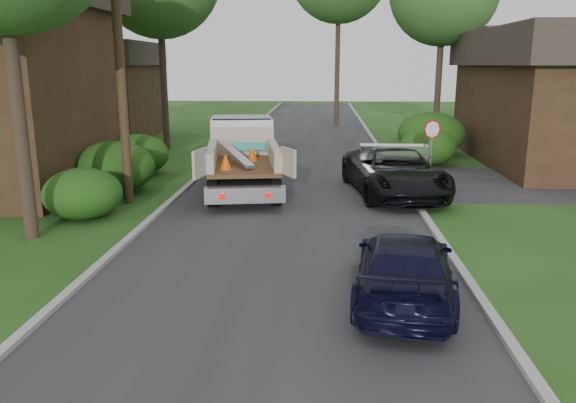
# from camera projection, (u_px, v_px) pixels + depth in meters

# --- Properties ---
(ground) EXTENTS (120.00, 120.00, 0.00)m
(ground) POSITION_uv_depth(u_px,v_px,m) (281.00, 255.00, 13.73)
(ground) COLOR #1D4814
(ground) RESTS_ON ground
(road) EXTENTS (8.00, 90.00, 0.02)m
(road) POSITION_uv_depth(u_px,v_px,m) (299.00, 176.00, 23.42)
(road) COLOR #28282B
(road) RESTS_ON ground
(curb_left) EXTENTS (0.20, 90.00, 0.12)m
(curb_left) POSITION_uv_depth(u_px,v_px,m) (202.00, 174.00, 23.65)
(curb_left) COLOR #9E9E99
(curb_left) RESTS_ON ground
(curb_right) EXTENTS (0.20, 90.00, 0.12)m
(curb_right) POSITION_uv_depth(u_px,v_px,m) (398.00, 176.00, 23.17)
(curb_right) COLOR #9E9E99
(curb_right) RESTS_ON ground
(stop_sign) EXTENTS (0.71, 0.32, 2.48)m
(stop_sign) POSITION_uv_depth(u_px,v_px,m) (432.00, 138.00, 21.73)
(stop_sign) COLOR slate
(stop_sign) RESTS_ON ground
(utility_pole) EXTENTS (2.42, 1.25, 10.00)m
(utility_pole) POSITION_uv_depth(u_px,v_px,m) (119.00, 44.00, 17.66)
(utility_pole) COLOR #382619
(utility_pole) RESTS_ON ground
(house_left_far) EXTENTS (7.56, 7.56, 6.00)m
(house_left_far) POSITION_uv_depth(u_px,v_px,m) (92.00, 89.00, 35.14)
(house_left_far) COLOR #342215
(house_left_far) RESTS_ON ground
(hedge_left_a) EXTENTS (2.34, 2.34, 1.53)m
(hedge_left_a) POSITION_uv_depth(u_px,v_px,m) (83.00, 194.00, 16.82)
(hedge_left_a) COLOR #133A0D
(hedge_left_a) RESTS_ON ground
(hedge_left_b) EXTENTS (2.86, 2.86, 1.87)m
(hedge_left_b) POSITION_uv_depth(u_px,v_px,m) (115.00, 167.00, 20.19)
(hedge_left_b) COLOR #133A0D
(hedge_left_b) RESTS_ON ground
(hedge_left_c) EXTENTS (2.60, 2.60, 1.70)m
(hedge_left_c) POSITION_uv_depth(u_px,v_px,m) (138.00, 154.00, 23.63)
(hedge_left_c) COLOR #133A0D
(hedge_left_c) RESTS_ON ground
(hedge_right_a) EXTENTS (2.60, 2.60, 1.70)m
(hedge_right_a) POSITION_uv_depth(u_px,v_px,m) (427.00, 147.00, 25.79)
(hedge_right_a) COLOR #133A0D
(hedge_right_a) RESTS_ON ground
(hedge_right_b) EXTENTS (3.38, 3.38, 2.21)m
(hedge_right_b) POSITION_uv_depth(u_px,v_px,m) (431.00, 134.00, 28.60)
(hedge_right_b) COLOR #133A0D
(hedge_right_b) RESTS_ON ground
(flatbed_truck) EXTENTS (3.76, 7.02, 2.53)m
(flatbed_truck) POSITION_uv_depth(u_px,v_px,m) (242.00, 150.00, 21.23)
(flatbed_truck) COLOR black
(flatbed_truck) RESTS_ON ground
(black_pickup) EXTENTS (3.68, 6.44, 1.69)m
(black_pickup) POSITION_uv_depth(u_px,v_px,m) (394.00, 171.00, 19.90)
(black_pickup) COLOR black
(black_pickup) RESTS_ON ground
(navy_suv) EXTENTS (2.46, 4.78, 1.33)m
(navy_suv) POSITION_uv_depth(u_px,v_px,m) (404.00, 267.00, 10.99)
(navy_suv) COLOR black
(navy_suv) RESTS_ON ground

